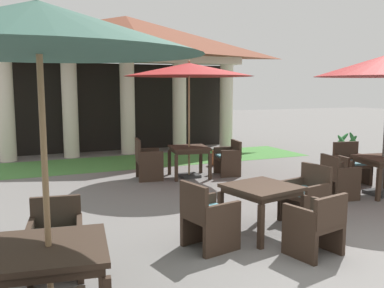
{
  "coord_description": "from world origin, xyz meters",
  "views": [
    {
      "loc": [
        -3.45,
        -3.57,
        2.11
      ],
      "look_at": [
        -0.37,
        3.5,
        1.06
      ],
      "focal_mm": 39.49,
      "sensor_mm": 36.0,
      "label": 1
    }
  ],
  "objects_px": {
    "patio_chair_near_foreground_east": "(229,158)",
    "patio_table_mid_right": "(262,192)",
    "patio_umbrella_near_foreground": "(189,70)",
    "patio_chair_mid_left_north": "(56,241)",
    "patio_table_mid_left": "(49,256)",
    "patio_chair_near_foreground_west": "(147,161)",
    "patio_chair_mid_right_south": "(316,225)",
    "patio_chair_far_back_north": "(351,165)",
    "patio_table_near_foreground": "(189,151)",
    "patio_chair_mid_right_west": "(208,218)",
    "terracotta_urn": "(213,159)",
    "patio_chair_far_back_west": "(338,178)",
    "patio_umbrella_mid_left": "(38,29)",
    "patio_table_far_back": "(383,162)",
    "patio_chair_mid_right_east": "(306,196)",
    "potted_palm_right_edge": "(347,155)"
  },
  "relations": [
    {
      "from": "patio_umbrella_near_foreground",
      "to": "patio_chair_mid_right_south",
      "type": "bearing_deg",
      "value": -94.32
    },
    {
      "from": "patio_umbrella_mid_left",
      "to": "patio_chair_mid_right_south",
      "type": "distance_m",
      "value": 3.89
    },
    {
      "from": "patio_chair_near_foreground_east",
      "to": "patio_table_mid_right",
      "type": "relative_size",
      "value": 0.78
    },
    {
      "from": "patio_chair_near_foreground_west",
      "to": "patio_umbrella_mid_left",
      "type": "relative_size",
      "value": 0.33
    },
    {
      "from": "patio_chair_mid_left_north",
      "to": "patio_chair_mid_right_west",
      "type": "height_order",
      "value": "patio_chair_mid_right_west"
    },
    {
      "from": "patio_umbrella_mid_left",
      "to": "patio_table_far_back",
      "type": "xyz_separation_m",
      "value": [
        6.41,
        2.22,
        -1.93
      ]
    },
    {
      "from": "patio_umbrella_near_foreground",
      "to": "patio_table_far_back",
      "type": "relative_size",
      "value": 2.99
    },
    {
      "from": "patio_chair_near_foreground_east",
      "to": "patio_chair_mid_right_east",
      "type": "relative_size",
      "value": 0.94
    },
    {
      "from": "patio_chair_near_foreground_east",
      "to": "patio_table_far_back",
      "type": "xyz_separation_m",
      "value": [
        1.87,
        -2.86,
        0.24
      ]
    },
    {
      "from": "patio_chair_far_back_north",
      "to": "patio_chair_far_back_west",
      "type": "bearing_deg",
      "value": 45.2
    },
    {
      "from": "patio_chair_mid_left_north",
      "to": "patio_table_near_foreground",
      "type": "bearing_deg",
      "value": -120.57
    },
    {
      "from": "patio_chair_mid_right_south",
      "to": "patio_chair_mid_right_west",
      "type": "xyz_separation_m",
      "value": [
        -1.15,
        0.75,
        0.02
      ]
    },
    {
      "from": "patio_chair_mid_right_south",
      "to": "patio_chair_mid_left_north",
      "type": "bearing_deg",
      "value": 155.06
    },
    {
      "from": "patio_umbrella_mid_left",
      "to": "patio_chair_far_back_west",
      "type": "distance_m",
      "value": 6.32
    },
    {
      "from": "patio_chair_mid_left_north",
      "to": "patio_chair_far_back_west",
      "type": "relative_size",
      "value": 1.03
    },
    {
      "from": "patio_chair_mid_left_north",
      "to": "patio_table_far_back",
      "type": "distance_m",
      "value": 6.37
    },
    {
      "from": "patio_chair_near_foreground_east",
      "to": "patio_table_mid_left",
      "type": "xyz_separation_m",
      "value": [
        -4.54,
        -5.08,
        0.23
      ]
    },
    {
      "from": "patio_table_mid_left",
      "to": "patio_chair_mid_right_east",
      "type": "distance_m",
      "value": 4.22
    },
    {
      "from": "patio_table_near_foreground",
      "to": "terracotta_urn",
      "type": "bearing_deg",
      "value": 42.26
    },
    {
      "from": "patio_table_far_back",
      "to": "patio_chair_far_back_west",
      "type": "relative_size",
      "value": 1.2
    },
    {
      "from": "patio_chair_mid_right_west",
      "to": "patio_chair_far_back_north",
      "type": "relative_size",
      "value": 1.0
    },
    {
      "from": "patio_chair_far_back_north",
      "to": "potted_palm_right_edge",
      "type": "height_order",
      "value": "potted_palm_right_edge"
    },
    {
      "from": "patio_table_near_foreground",
      "to": "potted_palm_right_edge",
      "type": "distance_m",
      "value": 4.31
    },
    {
      "from": "patio_umbrella_near_foreground",
      "to": "patio_chair_mid_left_north",
      "type": "relative_size",
      "value": 3.48
    },
    {
      "from": "patio_chair_mid_right_east",
      "to": "patio_umbrella_mid_left",
      "type": "bearing_deg",
      "value": 98.5
    },
    {
      "from": "patio_umbrella_near_foreground",
      "to": "patio_chair_far_back_north",
      "type": "xyz_separation_m",
      "value": [
        2.98,
        -2.04,
        -2.07
      ]
    },
    {
      "from": "patio_chair_mid_right_east",
      "to": "terracotta_urn",
      "type": "relative_size",
      "value": 2.1
    },
    {
      "from": "patio_chair_far_back_north",
      "to": "patio_chair_mid_right_west",
      "type": "bearing_deg",
      "value": 33.89
    },
    {
      "from": "patio_chair_near_foreground_west",
      "to": "patio_chair_mid_left_north",
      "type": "relative_size",
      "value": 1.1
    },
    {
      "from": "patio_umbrella_mid_left",
      "to": "patio_table_mid_right",
      "type": "relative_size",
      "value": 2.68
    },
    {
      "from": "patio_chair_mid_right_west",
      "to": "patio_chair_far_back_west",
      "type": "relative_size",
      "value": 1.08
    },
    {
      "from": "patio_chair_near_foreground_east",
      "to": "terracotta_urn",
      "type": "relative_size",
      "value": 1.97
    },
    {
      "from": "patio_umbrella_near_foreground",
      "to": "patio_chair_mid_right_west",
      "type": "relative_size",
      "value": 3.31
    },
    {
      "from": "patio_chair_mid_right_south",
      "to": "terracotta_urn",
      "type": "relative_size",
      "value": 1.91
    },
    {
      "from": "patio_chair_near_foreground_west",
      "to": "patio_umbrella_mid_left",
      "type": "height_order",
      "value": "patio_umbrella_mid_left"
    },
    {
      "from": "patio_chair_near_foreground_east",
      "to": "patio_chair_far_back_west",
      "type": "relative_size",
      "value": 1.01
    },
    {
      "from": "patio_umbrella_mid_left",
      "to": "patio_chair_mid_right_east",
      "type": "xyz_separation_m",
      "value": [
        3.96,
        1.46,
        -2.16
      ]
    },
    {
      "from": "patio_table_mid_right",
      "to": "patio_umbrella_near_foreground",
      "type": "bearing_deg",
      "value": 81.86
    },
    {
      "from": "patio_table_mid_right",
      "to": "patio_chair_far_back_north",
      "type": "bearing_deg",
      "value": 28.59
    },
    {
      "from": "patio_chair_near_foreground_west",
      "to": "patio_chair_mid_left_north",
      "type": "distance_m",
      "value": 5.0
    },
    {
      "from": "patio_table_far_back",
      "to": "patio_chair_far_back_north",
      "type": "distance_m",
      "value": 1.02
    },
    {
      "from": "patio_table_near_foreground",
      "to": "patio_umbrella_near_foreground",
      "type": "relative_size",
      "value": 0.33
    },
    {
      "from": "potted_palm_right_edge",
      "to": "patio_umbrella_mid_left",
      "type": "bearing_deg",
      "value": -149.31
    },
    {
      "from": "patio_chair_far_back_north",
      "to": "terracotta_urn",
      "type": "relative_size",
      "value": 2.13
    },
    {
      "from": "patio_table_near_foreground",
      "to": "patio_chair_mid_right_south",
      "type": "bearing_deg",
      "value": -94.32
    },
    {
      "from": "patio_table_mid_left",
      "to": "patio_chair_near_foreground_west",
      "type": "bearing_deg",
      "value": 64.25
    },
    {
      "from": "patio_chair_mid_right_west",
      "to": "terracotta_urn",
      "type": "bearing_deg",
      "value": 141.08
    },
    {
      "from": "patio_umbrella_near_foreground",
      "to": "patio_chair_mid_right_south",
      "type": "height_order",
      "value": "patio_umbrella_near_foreground"
    },
    {
      "from": "patio_chair_far_back_north",
      "to": "patio_table_mid_right",
      "type": "bearing_deg",
      "value": 37.13
    },
    {
      "from": "patio_table_mid_right",
      "to": "patio_chair_mid_right_east",
      "type": "distance_m",
      "value": 0.99
    }
  ]
}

